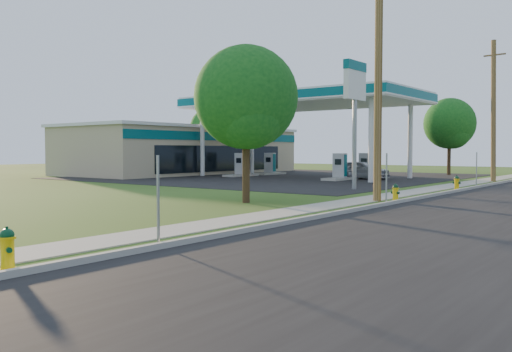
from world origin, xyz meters
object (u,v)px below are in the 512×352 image
Objects in this scene: tree_verge at (247,101)px; hydrant_near at (7,250)px; fuel_pump_ne at (340,170)px; fuel_pump_se at (365,169)px; car_silver at (362,170)px; utility_pole_far at (493,110)px; price_pylon at (355,88)px; hydrant_far at (457,183)px; utility_pole_mid at (378,81)px; fuel_pump_nw at (241,168)px; hydrant_mid at (395,193)px; tree_back at (210,130)px; fuel_pump_sw at (270,166)px; tree_lot at (450,125)px.

tree_verge reaches higher than hydrant_near.
fuel_pump_se is at bearing 90.00° from fuel_pump_ne.
tree_verge is at bearing -165.31° from car_silver.
hydrant_near is (0.57, -34.02, -4.42)m from utility_pole_far.
price_pylon reaches higher than hydrant_far.
hydrant_far is (9.65, -4.99, -0.33)m from fuel_pump_ne.
utility_pole_mid is 22.52m from fuel_pump_nw.
tree_verge reaches higher than hydrant_mid.
tree_verge is 7.06m from hydrant_mid.
tree_back is (-22.12, 6.76, 3.67)m from fuel_pump_se.
utility_pole_far is at bearing 90.96° from hydrant_near.
tree_back is at bearing 70.78° from car_silver.
utility_pole_mid reaches higher than fuel_pump_ne.
fuel_pump_ne is 17.95m from tree_verge.
fuel_pump_nw is 22.24m from tree_verge.
tree_back is (-13.12, 10.76, 3.67)m from fuel_pump_nw.
utility_pole_mid reaches higher than hydrant_mid.
fuel_pump_se is (9.00, 0.00, 0.00)m from fuel_pump_sw.
fuel_pump_se is at bearing 19.89° from car_silver.
utility_pole_mid reaches higher than fuel_pump_sw.
utility_pole_far reaches higher than fuel_pump_nw.
tree_back is at bearing 143.26° from hydrant_mid.
fuel_pump_sw reaches higher than hydrant_far.
fuel_pump_se is (9.00, 4.00, 0.00)m from fuel_pump_nw.
hydrant_mid is (18.70, -17.00, -0.34)m from fuel_pump_sw.
price_pylon reaches higher than car_silver.
utility_pole_mid is at bearing -95.32° from hydrant_far.
fuel_pump_sw is (-17.90, 17.00, -4.23)m from utility_pole_mid.
utility_pole_mid is at bearing -179.98° from hydrant_mid.
tree_verge reaches higher than fuel_pump_ne.
utility_pole_far reaches higher than fuel_pump_ne.
tree_lot is (-1.59, 29.76, 0.17)m from tree_verge.
tree_lot is (-5.40, 25.87, -0.73)m from utility_pole_mid.
utility_pole_far is at bearing -69.79° from car_silver.
hydrant_mid is at bearing -87.47° from utility_pole_far.
tree_back reaches higher than tree_verge.
tree_verge is at bearing -139.86° from hydrant_mid.
price_pylon reaches higher than fuel_pump_se.
tree_verge reaches higher than car_silver.
car_silver is (9.61, -1.82, -0.03)m from fuel_pump_sw.
price_pylon is 7.30m from hydrant_far.
utility_pole_far reaches higher than hydrant_mid.
utility_pole_mid reaches higher than fuel_pump_nw.
price_pylon is at bearing -56.31° from fuel_pump_ne.
tree_back is at bearing -175.27° from tree_lot.
utility_pole_far reaches higher than tree_verge.
fuel_pump_ne is at bearing 106.79° from tree_verge.
hydrant_near is 32.44m from car_silver.
fuel_pump_nw reaches higher than hydrant_far.
hydrant_mid is at bearing -76.54° from tree_lot.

